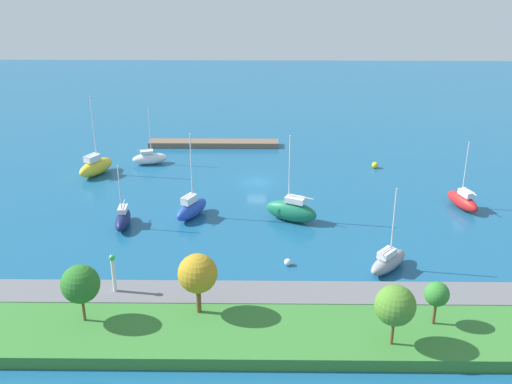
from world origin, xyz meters
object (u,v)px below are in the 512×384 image
park_tree_east (198,274)px  mooring_buoy_white (288,262)px  sailboat_white_mid_basin (150,158)px  mooring_buoy_yellow (375,165)px  sailboat_red_inner_mooring (463,200)px  sailboat_green_center_basin (291,210)px  sailboat_blue_west_end (191,208)px  sailboat_navy_east_end (123,219)px  park_tree_mideast (437,294)px  sailboat_gray_far_south (388,261)px  pier_dock (214,144)px  park_tree_west (395,305)px  harbor_beacon (113,270)px  sailboat_yellow_lone_south (96,166)px  park_tree_center (80,284)px

park_tree_east → mooring_buoy_white: size_ratio=7.55×
sailboat_white_mid_basin → mooring_buoy_yellow: size_ratio=9.34×
mooring_buoy_white → sailboat_red_inner_mooring: bearing=-147.0°
sailboat_green_center_basin → sailboat_red_inner_mooring: sailboat_green_center_basin is taller
sailboat_blue_west_end → sailboat_navy_east_end: bearing=137.4°
sailboat_green_center_basin → mooring_buoy_white: bearing=110.6°
park_tree_mideast → sailboat_gray_far_south: bearing=-80.2°
pier_dock → sailboat_green_center_basin: 28.57m
mooring_buoy_yellow → sailboat_green_center_basin: bearing=53.9°
park_tree_mideast → sailboat_red_inner_mooring: 27.56m
mooring_buoy_white → mooring_buoy_yellow: bearing=-115.7°
sailboat_blue_west_end → mooring_buoy_yellow: size_ratio=11.49×
park_tree_mideast → sailboat_white_mid_basin: (30.60, -40.25, -3.03)m
park_tree_west → harbor_beacon: bearing=-17.4°
harbor_beacon → sailboat_green_center_basin: 24.09m
park_tree_east → mooring_buoy_yellow: bearing=-119.6°
sailboat_navy_east_end → mooring_buoy_white: sailboat_navy_east_end is taller
sailboat_navy_east_end → sailboat_yellow_lone_south: bearing=-158.3°
mooring_buoy_yellow → park_tree_east: bearing=60.4°
sailboat_yellow_lone_south → mooring_buoy_white: (-25.49, 24.57, -0.87)m
sailboat_white_mid_basin → sailboat_red_inner_mooring: bearing=-33.9°
harbor_beacon → mooring_buoy_yellow: 45.23m
mooring_buoy_yellow → mooring_buoy_white: mooring_buoy_yellow is taller
park_tree_mideast → sailboat_red_inner_mooring: size_ratio=0.46×
sailboat_yellow_lone_south → park_tree_mideast: bearing=-103.9°
sailboat_white_mid_basin → sailboat_yellow_lone_south: bearing=-161.7°
harbor_beacon → mooring_buoy_white: (-15.98, -6.83, -2.94)m
pier_dock → sailboat_yellow_lone_south: 19.55m
park_tree_west → sailboat_green_center_basin: bearing=-74.1°
park_tree_east → sailboat_blue_west_end: 21.69m
park_tree_west → mooring_buoy_white: size_ratio=7.18×
park_tree_east → mooring_buoy_yellow: size_ratio=6.16×
park_tree_east → mooring_buoy_white: (-8.02, -9.99, -4.52)m
park_tree_mideast → park_tree_center: bearing=-0.2°
pier_dock → park_tree_mideast: park_tree_mideast is taller
park_tree_center → sailboat_green_center_basin: bearing=-130.2°
sailboat_white_mid_basin → sailboat_red_inner_mooring: size_ratio=0.99×
pier_dock → sailboat_navy_east_end: 29.28m
pier_dock → harbor_beacon: (5.77, 43.56, 2.89)m
park_tree_east → sailboat_red_inner_mooring: bearing=-141.0°
pier_dock → sailboat_red_inner_mooring: sailboat_red_inner_mooring is taller
pier_dock → harbor_beacon: size_ratio=5.37×
sailboat_navy_east_end → sailboat_white_mid_basin: (0.29, -20.14, -0.04)m
pier_dock → sailboat_navy_east_end: bearing=73.6°
harbor_beacon → sailboat_green_center_basin: bearing=-134.2°
sailboat_white_mid_basin → park_tree_mideast: bearing=-66.8°
sailboat_white_mid_basin → sailboat_navy_east_end: bearing=-103.2°
park_tree_center → mooring_buoy_white: bearing=-147.2°
mooring_buoy_white → sailboat_gray_far_south: bearing=175.3°
sailboat_yellow_lone_south → sailboat_navy_east_end: bearing=-126.2°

